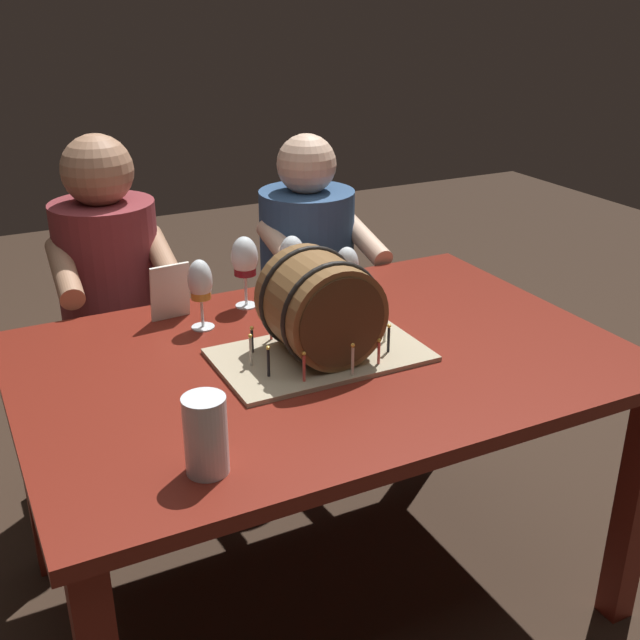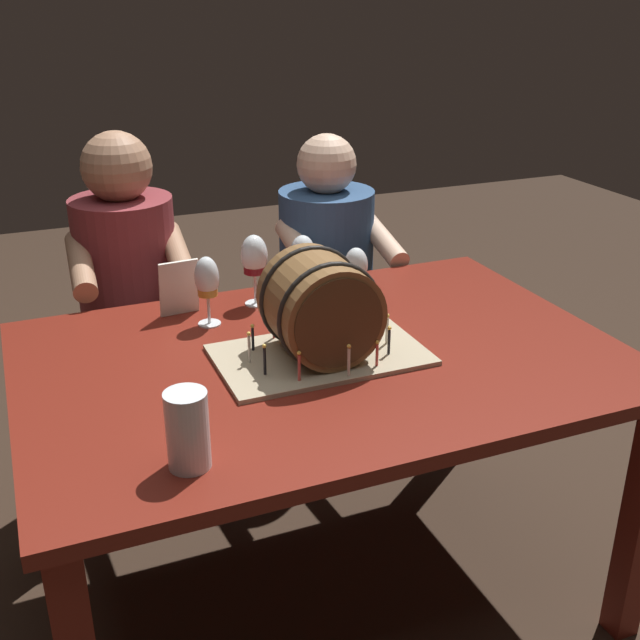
{
  "view_description": "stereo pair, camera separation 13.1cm",
  "coord_description": "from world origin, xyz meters",
  "px_view_note": "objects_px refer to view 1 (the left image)",
  "views": [
    {
      "loc": [
        -0.79,
        -1.55,
        1.6
      ],
      "look_at": [
        -0.01,
        -0.02,
        0.85
      ],
      "focal_mm": 43.71,
      "sensor_mm": 36.0,
      "label": 1
    },
    {
      "loc": [
        -0.67,
        -1.61,
        1.6
      ],
      "look_at": [
        -0.01,
        -0.02,
        0.85
      ],
      "focal_mm": 43.71,
      "sensor_mm": 36.0,
      "label": 2
    }
  ],
  "objects_px": {
    "menu_card": "(170,292)",
    "person_seated_left": "(116,335)",
    "person_seated_right": "(308,305)",
    "wine_glass_white": "(292,256)",
    "beer_pint": "(206,438)",
    "dining_table": "(322,388)",
    "wine_glass_amber": "(200,284)",
    "wine_glass_red": "(245,260)",
    "wine_glass_rose": "(347,268)",
    "barrel_cake": "(320,311)"
  },
  "relations": [
    {
      "from": "menu_card",
      "to": "person_seated_left",
      "type": "distance_m",
      "value": 0.51
    },
    {
      "from": "person_seated_left",
      "to": "person_seated_right",
      "type": "relative_size",
      "value": 1.05
    },
    {
      "from": "wine_glass_white",
      "to": "person_seated_left",
      "type": "height_order",
      "value": "person_seated_left"
    },
    {
      "from": "person_seated_right",
      "to": "beer_pint",
      "type": "bearing_deg",
      "value": -123.74
    },
    {
      "from": "menu_card",
      "to": "person_seated_right",
      "type": "distance_m",
      "value": 0.8
    },
    {
      "from": "dining_table",
      "to": "beer_pint",
      "type": "height_order",
      "value": "beer_pint"
    },
    {
      "from": "wine_glass_amber",
      "to": "person_seated_right",
      "type": "relative_size",
      "value": 0.17
    },
    {
      "from": "beer_pint",
      "to": "menu_card",
      "type": "distance_m",
      "value": 0.75
    },
    {
      "from": "beer_pint",
      "to": "person_seated_left",
      "type": "xyz_separation_m",
      "value": [
        0.08,
        1.15,
        -0.28
      ]
    },
    {
      "from": "person_seated_left",
      "to": "dining_table",
      "type": "bearing_deg",
      "value": -66.49
    },
    {
      "from": "wine_glass_red",
      "to": "person_seated_right",
      "type": "distance_m",
      "value": 0.69
    },
    {
      "from": "wine_glass_white",
      "to": "wine_glass_red",
      "type": "height_order",
      "value": "wine_glass_red"
    },
    {
      "from": "dining_table",
      "to": "wine_glass_red",
      "type": "relative_size",
      "value": 7.14
    },
    {
      "from": "wine_glass_red",
      "to": "beer_pint",
      "type": "bearing_deg",
      "value": -116.9
    },
    {
      "from": "menu_card",
      "to": "person_seated_right",
      "type": "relative_size",
      "value": 0.14
    },
    {
      "from": "wine_glass_red",
      "to": "menu_card",
      "type": "height_order",
      "value": "wine_glass_red"
    },
    {
      "from": "wine_glass_red",
      "to": "person_seated_right",
      "type": "height_order",
      "value": "person_seated_right"
    },
    {
      "from": "dining_table",
      "to": "wine_glass_amber",
      "type": "xyz_separation_m",
      "value": [
        -0.21,
        0.29,
        0.22
      ]
    },
    {
      "from": "wine_glass_rose",
      "to": "person_seated_left",
      "type": "xyz_separation_m",
      "value": [
        -0.55,
        0.55,
        -0.32
      ]
    },
    {
      "from": "barrel_cake",
      "to": "person_seated_right",
      "type": "distance_m",
      "value": 0.95
    },
    {
      "from": "wine_glass_amber",
      "to": "wine_glass_white",
      "type": "relative_size",
      "value": 1.02
    },
    {
      "from": "beer_pint",
      "to": "menu_card",
      "type": "relative_size",
      "value": 0.99
    },
    {
      "from": "wine_glass_white",
      "to": "menu_card",
      "type": "distance_m",
      "value": 0.37
    },
    {
      "from": "dining_table",
      "to": "person_seated_left",
      "type": "distance_m",
      "value": 0.88
    },
    {
      "from": "beer_pint",
      "to": "wine_glass_amber",
      "type": "bearing_deg",
      "value": 71.88
    },
    {
      "from": "barrel_cake",
      "to": "wine_glass_rose",
      "type": "bearing_deg",
      "value": 50.31
    },
    {
      "from": "wine_glass_rose",
      "to": "wine_glass_amber",
      "type": "xyz_separation_m",
      "value": [
        -0.41,
        0.04,
        0.01
      ]
    },
    {
      "from": "wine_glass_red",
      "to": "person_seated_right",
      "type": "relative_size",
      "value": 0.18
    },
    {
      "from": "wine_glass_amber",
      "to": "person_seated_right",
      "type": "bearing_deg",
      "value": 42.43
    },
    {
      "from": "menu_card",
      "to": "person_seated_left",
      "type": "xyz_separation_m",
      "value": [
        -0.08,
        0.42,
        -0.28
      ]
    },
    {
      "from": "menu_card",
      "to": "wine_glass_amber",
      "type": "bearing_deg",
      "value": -63.58
    },
    {
      "from": "dining_table",
      "to": "wine_glass_red",
      "type": "bearing_deg",
      "value": 98.08
    },
    {
      "from": "dining_table",
      "to": "person_seated_left",
      "type": "height_order",
      "value": "person_seated_left"
    },
    {
      "from": "barrel_cake",
      "to": "wine_glass_red",
      "type": "height_order",
      "value": "barrel_cake"
    },
    {
      "from": "dining_table",
      "to": "beer_pint",
      "type": "relative_size",
      "value": 9.35
    },
    {
      "from": "dining_table",
      "to": "wine_glass_amber",
      "type": "distance_m",
      "value": 0.42
    },
    {
      "from": "wine_glass_amber",
      "to": "person_seated_left",
      "type": "height_order",
      "value": "person_seated_left"
    },
    {
      "from": "wine_glass_white",
      "to": "person_seated_right",
      "type": "height_order",
      "value": "person_seated_right"
    },
    {
      "from": "wine_glass_red",
      "to": "person_seated_right",
      "type": "bearing_deg",
      "value": 46.62
    },
    {
      "from": "beer_pint",
      "to": "person_seated_left",
      "type": "bearing_deg",
      "value": 86.23
    },
    {
      "from": "barrel_cake",
      "to": "menu_card",
      "type": "height_order",
      "value": "barrel_cake"
    },
    {
      "from": "wine_glass_white",
      "to": "menu_card",
      "type": "xyz_separation_m",
      "value": [
        -0.36,
        0.01,
        -0.05
      ]
    },
    {
      "from": "dining_table",
      "to": "barrel_cake",
      "type": "distance_m",
      "value": 0.22
    },
    {
      "from": "barrel_cake",
      "to": "wine_glass_white",
      "type": "xyz_separation_m",
      "value": [
        0.11,
        0.39,
        0.01
      ]
    },
    {
      "from": "dining_table",
      "to": "beer_pint",
      "type": "distance_m",
      "value": 0.58
    },
    {
      "from": "wine_glass_red",
      "to": "dining_table",
      "type": "bearing_deg",
      "value": -81.92
    },
    {
      "from": "wine_glass_white",
      "to": "person_seated_left",
      "type": "xyz_separation_m",
      "value": [
        -0.44,
        0.42,
        -0.33
      ]
    },
    {
      "from": "wine_glass_red",
      "to": "beer_pint",
      "type": "relative_size",
      "value": 1.31
    },
    {
      "from": "wine_glass_rose",
      "to": "wine_glass_white",
      "type": "xyz_separation_m",
      "value": [
        -0.11,
        0.13,
        0.01
      ]
    },
    {
      "from": "wine_glass_white",
      "to": "person_seated_left",
      "type": "distance_m",
      "value": 0.69
    }
  ]
}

